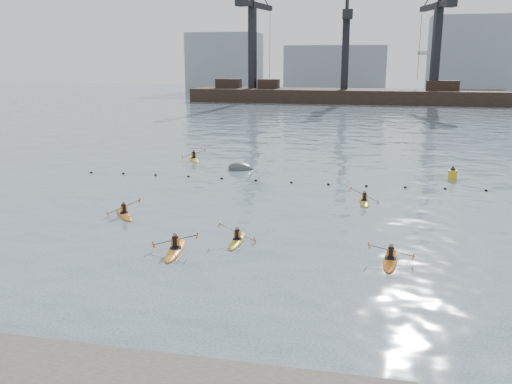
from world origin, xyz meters
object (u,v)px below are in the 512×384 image
nav_buoy (453,175)px  kayaker_5 (194,159)px  mooring_buoy (241,169)px  kayaker_3 (364,201)px  kayaker_2 (124,214)px  kayaker_1 (237,240)px  kayaker_4 (390,260)px  kayaker_0 (176,249)px

nav_buoy → kayaker_5: bearing=170.4°
mooring_buoy → kayaker_3: bearing=-40.6°
kayaker_2 → kayaker_3: (15.08, 6.65, -0.01)m
kayaker_1 → kayaker_4: bearing=-10.4°
kayaker_1 → nav_buoy: (13.71, 19.45, 0.31)m
kayaker_2 → kayaker_3: 16.48m
kayaker_0 → kayaker_1: (2.79, 2.18, -0.02)m
mooring_buoy → kayaker_4: bearing=-58.7°
mooring_buoy → kayaker_0: bearing=-85.2°
kayaker_1 → kayaker_0: bearing=-143.4°
kayaker_3 → mooring_buoy: size_ratio=1.29×
kayaker_2 → mooring_buoy: bearing=38.3°
kayaker_0 → kayaker_4: (10.98, 0.88, -0.01)m
kayaker_3 → mooring_buoy: (-11.30, 9.67, -0.09)m
mooring_buoy → nav_buoy: 18.37m
kayaker_0 → kayaker_1: 3.54m
kayaker_3 → mooring_buoy: kayaker_3 is taller
kayaker_4 → kayaker_5: size_ratio=0.97×
kayaker_5 → mooring_buoy: (5.84, -3.73, -0.11)m
kayaker_0 → kayaker_5: kayaker_0 is taller
kayaker_0 → kayaker_2: 8.01m
kayaker_3 → kayaker_4: 11.55m
kayaker_5 → kayaker_2: bearing=-113.6°
kayaker_5 → mooring_buoy: bearing=-62.0°
kayaker_0 → kayaker_5: bearing=98.8°
kayaker_0 → kayaker_3: 15.52m
kayaker_5 → kayaker_1: bearing=-95.4°
kayaker_4 → kayaker_0: bearing=8.6°
kayaker_1 → kayaker_2: kayaker_1 is taller
kayaker_5 → nav_buoy: 24.54m
kayaker_0 → mooring_buoy: 22.08m
kayaker_4 → nav_buoy: 21.48m
kayaker_3 → nav_buoy: size_ratio=2.34×
kayaker_0 → mooring_buoy: kayaker_0 is taller
kayaker_3 → mooring_buoy: bearing=132.9°
kayaker_2 → kayaker_4: 17.30m
kayaker_5 → kayaker_0: bearing=-102.7°
kayaker_1 → nav_buoy: size_ratio=2.35×
kayaker_0 → kayaker_4: size_ratio=1.09×
mooring_buoy → nav_buoy: size_ratio=1.82×
kayaker_1 → kayaker_4: size_ratio=0.92×
nav_buoy → kayaker_1: bearing=-125.2°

